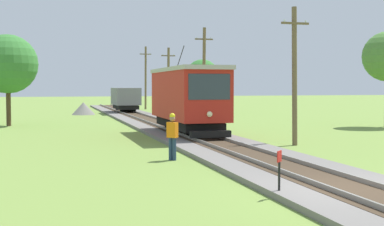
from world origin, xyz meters
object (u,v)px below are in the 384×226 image
object	(u,v)px
utility_pole_far	(168,80)
utility_pole_distant	(146,77)
red_tram	(188,97)
tree_right_near	(8,64)
tree_left_near	(202,76)
track_worker	(172,134)
freight_car	(126,98)
utility_pole_mid	(204,74)
gravel_pile	(83,108)
utility_pole_near_tram	(295,74)
trackside_signal_marker	(279,171)

from	to	relation	value
utility_pole_far	utility_pole_distant	size ratio (longest dim) A/B	0.86
red_tram	tree_right_near	bearing A→B (deg)	134.26
tree_left_near	tree_right_near	world-z (taller)	tree_right_near
utility_pole_far	track_worker	distance (m)	30.83
freight_car	tree_left_near	bearing A→B (deg)	5.53
tree_left_near	utility_pole_mid	bearing A→B (deg)	-106.25
gravel_pile	track_worker	size ratio (longest dim) A/B	1.28
freight_car	utility_pole_distant	world-z (taller)	utility_pole_distant
utility_pole_distant	track_worker	world-z (taller)	utility_pole_distant
utility_pole_near_tram	utility_pole_distant	xyz separation A→B (m)	(0.00, 38.99, 0.52)
utility_pole_near_tram	utility_pole_far	xyz separation A→B (m)	(-0.00, 26.68, 0.01)
utility_pole_near_tram	utility_pole_mid	world-z (taller)	utility_pole_mid
utility_pole_mid	utility_pole_far	bearing A→B (deg)	90.00
red_tram	gravel_pile	bearing A→B (deg)	100.20
utility_pole_distant	tree_left_near	world-z (taller)	utility_pole_distant
red_tram	tree_right_near	distance (m)	14.78
tree_left_near	utility_pole_near_tram	bearing A→B (deg)	-98.60
gravel_pile	tree_right_near	xyz separation A→B (m)	(-5.95, -13.18, 3.73)
tree_right_near	gravel_pile	bearing A→B (deg)	65.71
gravel_pile	tree_left_near	distance (m)	13.14
gravel_pile	tree_left_near	world-z (taller)	tree_left_near
tree_left_near	gravel_pile	bearing A→B (deg)	-173.14
utility_pole_distant	track_worker	xyz separation A→B (m)	(-6.71, -42.30, -2.90)
utility_pole_near_tram	utility_pole_distant	size ratio (longest dim) A/B	0.86
utility_pole_mid	tree_left_near	bearing A→B (deg)	73.75
utility_pole_distant	freight_car	bearing A→B (deg)	-112.26
utility_pole_distant	gravel_pile	size ratio (longest dim) A/B	3.31
red_tram	utility_pole_distant	bearing A→B (deg)	83.62
utility_pole_far	tree_right_near	distance (m)	17.66
trackside_signal_marker	tree_right_near	size ratio (longest dim) A/B	0.18
freight_car	utility_pole_far	size ratio (longest dim) A/B	0.79
gravel_pile	tree_left_near	bearing A→B (deg)	6.86
tree_right_near	freight_car	bearing A→B (deg)	53.71
utility_pole_mid	utility_pole_distant	distance (m)	24.26
utility_pole_far	tree_left_near	world-z (taller)	utility_pole_far
utility_pole_near_tram	freight_car	bearing A→B (deg)	97.18
utility_pole_near_tram	tree_right_near	distance (m)	21.19
utility_pole_near_tram	gravel_pile	world-z (taller)	utility_pole_near_tram
utility_pole_distant	tree_right_near	size ratio (longest dim) A/B	1.18
red_tram	utility_pole_mid	bearing A→B (deg)	68.00
red_tram	utility_pole_distant	xyz separation A→B (m)	(3.75, 33.55, 1.69)
utility_pole_far	tree_left_near	size ratio (longest dim) A/B	1.15
freight_car	utility_pole_far	bearing A→B (deg)	-39.74
utility_pole_near_tram	red_tram	bearing A→B (deg)	124.63
gravel_pile	utility_pole_far	bearing A→B (deg)	-16.77
red_tram	freight_car	world-z (taller)	red_tram
utility_pole_near_tram	utility_pole_mid	distance (m)	14.73
utility_pole_mid	tree_left_near	xyz separation A→B (m)	(4.63, 15.89, 0.18)
freight_car	utility_pole_far	distance (m)	5.21
tree_left_near	tree_right_near	xyz separation A→B (m)	(-18.59, -14.71, 0.47)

